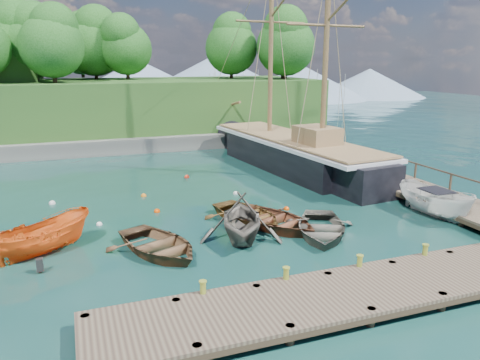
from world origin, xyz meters
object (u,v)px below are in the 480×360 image
Objects in this scene: cabin_boat_white at (434,216)px; rowboat_0 at (159,253)px; rowboat_1 at (241,239)px; schooner at (293,155)px; motorboat_orange at (45,253)px; rowboat_2 at (275,227)px; rowboat_3 at (321,235)px; rowboat_4 at (247,221)px.

rowboat_0 is at bearing 175.55° from cabin_boat_white.
rowboat_1 is 14.91m from schooner.
motorboat_orange is at bearing 138.21° from rowboat_0.
motorboat_orange reaches higher than rowboat_2.
rowboat_1 is at bearing -165.97° from rowboat_3.
rowboat_2 is 1.03× the size of cabin_boat_white.
rowboat_0 is 0.19× the size of schooner.
rowboat_3 is 0.18× the size of schooner.
rowboat_2 is at bearing 159.43° from rowboat_3.
schooner is at bearing -87.67° from motorboat_orange.
motorboat_orange is at bearing -153.90° from schooner.
rowboat_2 is 1.04× the size of rowboat_3.
schooner is (7.48, 9.92, 1.02)m from rowboat_4.
rowboat_1 reaches higher than rowboat_2.
rowboat_2 is 1.60m from rowboat_4.
rowboat_1 is 2.28m from rowboat_2.
rowboat_1 is (3.84, 0.26, 0.00)m from rowboat_0.
rowboat_0 is at bearing -157.87° from rowboat_3.
schooner is at bearing 95.33° from rowboat_3.
rowboat_4 is at bearing -115.09° from motorboat_orange.
schooner is (6.53, 11.21, 1.02)m from rowboat_2.
motorboat_orange reaches higher than rowboat_3.
schooner reaches higher than rowboat_1.
schooner is (4.94, 12.91, 1.02)m from rowboat_3.
rowboat_3 is 1.02× the size of rowboat_4.
cabin_boat_white is (19.08, -1.82, 0.00)m from motorboat_orange.
schooner reaches higher than rowboat_2.
rowboat_0 reaches higher than rowboat_4.
rowboat_1 is 3.78m from rowboat_3.
rowboat_2 is at bearing -10.75° from rowboat_0.
rowboat_3 is at bearing -130.15° from motorboat_orange.
motorboat_orange is 19.17m from cabin_boat_white.
rowboat_3 is at bearing 179.29° from cabin_boat_white.
schooner is at bearing 72.75° from rowboat_1.
rowboat_1 is at bearing -129.31° from motorboat_orange.
schooner is (12.46, 12.37, 1.02)m from rowboat_0.
schooner is at bearing 36.29° from rowboat_4.
rowboat_2 is (5.93, 1.16, 0.00)m from rowboat_0.
rowboat_2 is at bearing 41.57° from rowboat_1.
schooner reaches higher than cabin_boat_white.
cabin_boat_white reaches higher than rowboat_4.
rowboat_1 is 2.48m from rowboat_4.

